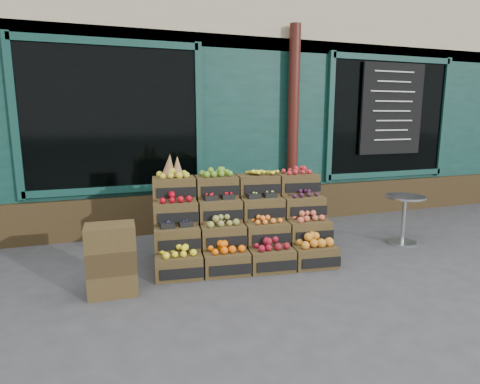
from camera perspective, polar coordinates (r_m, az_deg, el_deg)
name	(u,v)px	position (r m, az deg, el deg)	size (l,w,h in m)	color
ground	(277,275)	(4.67, 5.31, -11.69)	(60.00, 60.00, 0.00)	#3D3D3F
shop_facade	(182,88)	(9.22, -8.28, 14.47)	(12.00, 6.24, 4.80)	#10362F
crate_display	(240,227)	(5.03, 0.07, -5.03)	(2.24, 1.30, 1.33)	#45351B
spare_crates	(112,260)	(4.27, -17.79, -9.14)	(0.50, 0.35, 0.72)	#45351B
bistro_table	(404,214)	(6.08, 22.29, -2.90)	(0.55, 0.55, 0.69)	silver
shopkeeper	(114,167)	(6.92, -17.44, 3.45)	(0.70, 0.46, 1.92)	#18552D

